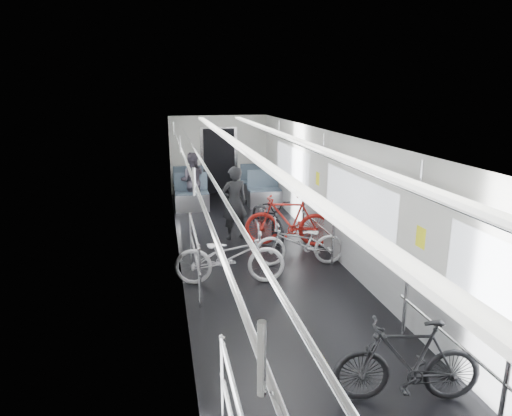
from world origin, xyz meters
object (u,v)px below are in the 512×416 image
at_px(bike_right_far, 289,220).
at_px(bike_aisle, 268,218).
at_px(bike_left_far, 230,256).
at_px(person_seated, 192,181).
at_px(bike_right_mid, 300,243).
at_px(person_standing, 234,203).
at_px(bike_right_near, 408,361).

xyz_separation_m(bike_right_far, bike_aisle, (-0.31, 0.57, -0.09)).
height_order(bike_left_far, person_seated, person_seated).
height_order(bike_left_far, bike_right_mid, bike_left_far).
relative_size(bike_aisle, person_standing, 1.09).
distance_m(bike_right_mid, bike_right_far, 1.11).
bearing_deg(bike_right_near, bike_right_far, -170.33).
relative_size(bike_left_far, bike_aisle, 1.05).
xyz_separation_m(bike_left_far, bike_right_far, (1.48, 1.63, 0.06)).
distance_m(bike_left_far, bike_aisle, 2.49).
bearing_deg(person_seated, bike_right_far, 125.44).
height_order(bike_right_far, bike_aisle, bike_right_far).
bearing_deg(bike_left_far, person_standing, -3.74).
xyz_separation_m(bike_right_mid, bike_aisle, (-0.23, 1.67, 0.02)).
height_order(bike_left_far, bike_right_far, bike_right_far).
distance_m(person_standing, person_seated, 2.91).
xyz_separation_m(bike_right_mid, person_seated, (-1.65, 4.59, 0.33)).
relative_size(bike_right_mid, person_standing, 1.04).
relative_size(bike_right_far, person_standing, 1.13).
xyz_separation_m(bike_right_near, bike_aisle, (-0.19, 5.56, -0.01)).
bearing_deg(bike_right_mid, bike_aisle, -166.58).
height_order(bike_left_far, bike_aisle, bike_left_far).
distance_m(bike_right_far, person_standing, 1.26).
distance_m(bike_right_far, person_seated, 3.91).
xyz_separation_m(bike_left_far, bike_right_mid, (1.40, 0.53, -0.05)).
bearing_deg(bike_right_far, bike_aisle, -134.24).
distance_m(bike_aisle, person_seated, 3.26).
bearing_deg(bike_left_far, bike_right_far, -34.93).
xyz_separation_m(bike_right_far, person_standing, (-1.03, 0.67, 0.26)).
bearing_deg(bike_aisle, bike_right_far, -70.79).
bearing_deg(person_standing, bike_left_far, 66.72).
relative_size(bike_right_far, person_seated, 1.18).
bearing_deg(bike_right_far, bike_left_far, -25.15).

